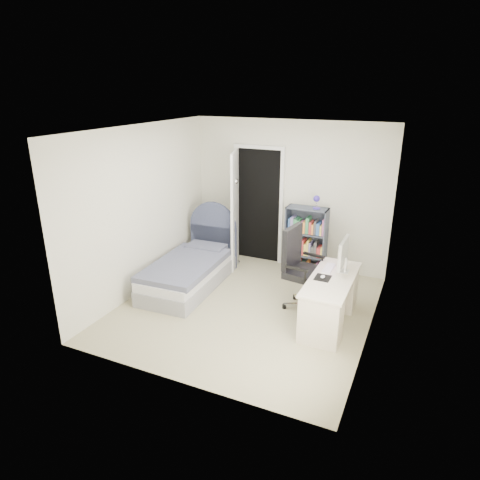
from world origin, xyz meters
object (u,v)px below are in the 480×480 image
at_px(floor_lamp, 234,230).
at_px(office_chair, 300,265).
at_px(bookcase, 306,245).
at_px(desk, 330,298).
at_px(bed, 191,269).
at_px(nightstand, 222,238).

distance_m(floor_lamp, office_chair, 1.84).
height_order(bookcase, desk, bookcase).
bearing_deg(floor_lamp, bed, -103.90).
xyz_separation_m(bed, desk, (2.28, -0.25, 0.10)).
xyz_separation_m(nightstand, desk, (2.37, -1.52, -0.00)).
relative_size(floor_lamp, desk, 1.14).
xyz_separation_m(nightstand, floor_lamp, (0.35, -0.21, 0.26)).
relative_size(bookcase, desk, 1.03).
relative_size(bookcase, office_chair, 1.18).
relative_size(bed, nightstand, 3.40).
distance_m(bed, nightstand, 1.28).
bearing_deg(bed, office_chair, 0.43).
distance_m(desk, office_chair, 0.64).
height_order(floor_lamp, desk, floor_lamp).
bearing_deg(desk, nightstand, 147.29).
bearing_deg(bookcase, nightstand, 173.08).
distance_m(floor_lamp, desk, 2.42).
xyz_separation_m(floor_lamp, office_chair, (1.52, -1.05, 0.02)).
bearing_deg(nightstand, bed, -85.97).
bearing_deg(desk, bed, 173.76).
bearing_deg(bookcase, floor_lamp, -179.40).
distance_m(nightstand, floor_lamp, 0.49).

